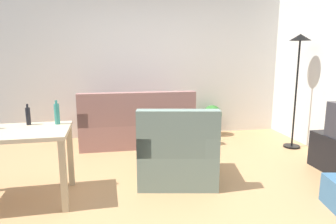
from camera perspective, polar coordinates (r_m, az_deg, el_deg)
name	(u,v)px	position (r m, az deg, el deg)	size (l,w,h in m)	color
ground_plane	(167,182)	(3.75, -0.15, -13.01)	(5.20, 4.40, 0.02)	tan
wall_rear	(146,63)	(5.60, -4.16, 9.29)	(5.20, 0.10, 2.70)	silver
couch	(137,126)	(5.11, -5.89, -2.72)	(1.85, 0.84, 0.92)	#996B66
torchiere_lamp	(299,60)	(5.18, 23.46, 8.99)	(0.32, 0.32, 1.81)	black
desk	(7,142)	(3.42, -28.17, -4.95)	(1.22, 0.73, 0.76)	#C6B28E
potted_plant	(212,118)	(5.69, 8.34, -1.13)	(0.36, 0.36, 0.57)	brown
armchair	(177,155)	(3.65, 1.77, -8.09)	(1.04, 0.99, 0.92)	slate
bottle_dark	(28,116)	(3.56, -24.94, -0.66)	(0.05, 0.05, 0.23)	black
bottle_tall	(57,114)	(3.47, -20.26, -0.29)	(0.06, 0.06, 0.26)	teal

